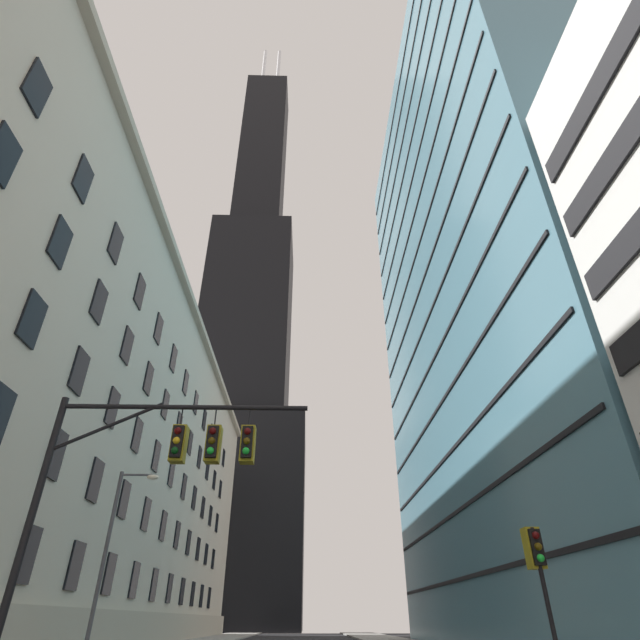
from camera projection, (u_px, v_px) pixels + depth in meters
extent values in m
cube|color=beige|center=(72.00, 446.00, 41.50)|extent=(16.78, 75.47, 28.59)
cube|color=#B2A893|center=(195.00, 312.00, 48.82)|extent=(0.70, 75.47, 0.60)
cube|color=#B2A893|center=(143.00, 630.00, 34.76)|extent=(0.50, 75.47, 2.20)
cube|color=black|center=(27.00, 554.00, 20.34)|extent=(0.14, 1.40, 2.20)
cube|color=black|center=(75.00, 566.00, 24.59)|extent=(0.14, 1.40, 2.20)
cube|color=black|center=(109.00, 574.00, 28.85)|extent=(0.14, 1.40, 2.20)
cube|color=black|center=(134.00, 580.00, 33.10)|extent=(0.14, 1.40, 2.20)
cube|color=black|center=(154.00, 585.00, 37.36)|extent=(0.14, 1.40, 2.20)
cube|color=black|center=(169.00, 588.00, 41.61)|extent=(0.14, 1.40, 2.20)
cube|color=black|center=(182.00, 591.00, 45.87)|extent=(0.14, 1.40, 2.20)
cube|color=black|center=(193.00, 594.00, 50.12)|extent=(0.14, 1.40, 2.20)
cube|color=black|center=(201.00, 596.00, 54.38)|extent=(0.14, 1.40, 2.20)
cube|color=black|center=(209.00, 598.00, 58.63)|extent=(0.14, 1.40, 2.20)
cube|color=black|center=(55.00, 454.00, 22.54)|extent=(0.14, 1.40, 2.20)
cube|color=black|center=(95.00, 480.00, 26.79)|extent=(0.14, 1.40, 2.20)
cube|color=black|center=(124.00, 499.00, 31.05)|extent=(0.14, 1.40, 2.20)
cube|color=black|center=(146.00, 514.00, 35.30)|extent=(0.14, 1.40, 2.20)
cube|color=black|center=(163.00, 526.00, 39.56)|extent=(0.14, 1.40, 2.20)
cube|color=black|center=(177.00, 535.00, 43.82)|extent=(0.14, 1.40, 2.20)
cube|color=black|center=(188.00, 543.00, 48.07)|extent=(0.14, 1.40, 2.20)
cube|color=black|center=(198.00, 549.00, 52.33)|extent=(0.14, 1.40, 2.20)
cube|color=black|center=(206.00, 554.00, 56.58)|extent=(0.14, 1.40, 2.20)
cube|color=black|center=(213.00, 559.00, 60.84)|extent=(0.14, 1.40, 2.20)
cube|color=black|center=(32.00, 319.00, 20.49)|extent=(0.14, 1.40, 2.20)
cube|color=black|center=(79.00, 371.00, 24.74)|extent=(0.14, 1.40, 2.20)
cube|color=black|center=(112.00, 408.00, 29.00)|extent=(0.14, 1.40, 2.20)
cube|color=black|center=(137.00, 435.00, 33.25)|extent=(0.14, 1.40, 2.20)
cube|color=black|center=(156.00, 456.00, 37.51)|extent=(0.14, 1.40, 2.20)
cube|color=black|center=(171.00, 473.00, 41.76)|extent=(0.14, 1.40, 2.20)
cube|color=black|center=(184.00, 487.00, 46.02)|extent=(0.14, 1.40, 2.20)
cube|color=black|center=(194.00, 498.00, 50.27)|extent=(0.14, 1.40, 2.20)
cube|color=black|center=(203.00, 508.00, 54.53)|extent=(0.14, 1.40, 2.20)
cube|color=black|center=(210.00, 516.00, 58.78)|extent=(0.14, 1.40, 2.20)
cube|color=black|center=(217.00, 523.00, 63.04)|extent=(0.14, 1.40, 2.20)
cube|color=black|center=(3.00, 155.00, 18.44)|extent=(0.14, 1.40, 2.20)
cube|color=black|center=(60.00, 242.00, 22.69)|extent=(0.14, 1.40, 2.20)
cube|color=black|center=(99.00, 302.00, 26.95)|extent=(0.14, 1.40, 2.20)
cube|color=black|center=(127.00, 346.00, 31.20)|extent=(0.14, 1.40, 2.20)
cube|color=black|center=(148.00, 379.00, 35.46)|extent=(0.14, 1.40, 2.20)
cube|color=black|center=(165.00, 405.00, 39.71)|extent=(0.14, 1.40, 2.20)
cube|color=black|center=(179.00, 426.00, 43.97)|extent=(0.14, 1.40, 2.20)
cube|color=black|center=(190.00, 443.00, 48.22)|extent=(0.14, 1.40, 2.20)
cube|color=black|center=(199.00, 457.00, 52.48)|extent=(0.14, 1.40, 2.20)
cube|color=black|center=(207.00, 470.00, 56.73)|extent=(0.14, 1.40, 2.20)
cube|color=black|center=(214.00, 480.00, 60.99)|extent=(0.14, 1.40, 2.20)
cube|color=black|center=(220.00, 489.00, 65.24)|extent=(0.14, 1.40, 2.20)
cube|color=black|center=(37.00, 88.00, 20.64)|extent=(0.14, 1.40, 2.20)
cube|color=black|center=(83.00, 179.00, 24.90)|extent=(0.14, 1.40, 2.20)
cube|color=black|center=(115.00, 243.00, 29.15)|extent=(0.14, 1.40, 2.20)
cube|color=black|center=(140.00, 292.00, 33.41)|extent=(0.14, 1.40, 2.20)
cube|color=black|center=(158.00, 329.00, 37.66)|extent=(0.14, 1.40, 2.20)
cube|color=black|center=(173.00, 359.00, 41.92)|extent=(0.14, 1.40, 2.20)
cube|color=black|center=(186.00, 383.00, 46.17)|extent=(0.14, 1.40, 2.20)
cube|color=black|center=(196.00, 403.00, 50.43)|extent=(0.14, 1.40, 2.20)
cube|color=black|center=(204.00, 420.00, 54.68)|extent=(0.14, 1.40, 2.20)
cube|color=black|center=(212.00, 434.00, 58.94)|extent=(0.14, 1.40, 2.20)
cube|color=black|center=(218.00, 447.00, 63.19)|extent=(0.14, 1.40, 2.20)
cube|color=black|center=(223.00, 458.00, 67.45)|extent=(0.14, 1.40, 2.20)
cube|color=black|center=(230.00, 521.00, 98.54)|extent=(29.66, 29.66, 37.62)
cube|color=black|center=(248.00, 325.00, 122.76)|extent=(20.76, 20.76, 54.72)
cube|color=black|center=(263.00, 159.00, 155.07)|extent=(13.35, 13.35, 68.40)
cylinder|color=silver|center=(264.00, 71.00, 179.84)|extent=(1.20, 1.20, 26.23)
cylinder|color=silver|center=(278.00, 72.00, 179.95)|extent=(1.20, 1.20, 26.23)
cube|color=black|center=(630.00, 27.00, 15.83)|extent=(0.16, 12.25, 1.10)
cube|color=teal|center=(498.00, 268.00, 45.93)|extent=(14.74, 41.69, 59.73)
cube|color=black|center=(462.00, 579.00, 32.20)|extent=(0.12, 40.69, 0.24)
cube|color=black|center=(453.00, 514.00, 34.30)|extent=(0.12, 40.69, 0.24)
cube|color=black|center=(446.00, 457.00, 36.40)|extent=(0.12, 40.69, 0.24)
cube|color=black|center=(439.00, 407.00, 38.50)|extent=(0.12, 40.69, 0.24)
cube|color=black|center=(433.00, 361.00, 40.60)|extent=(0.12, 40.69, 0.24)
cube|color=black|center=(427.00, 320.00, 42.70)|extent=(0.12, 40.69, 0.24)
cube|color=black|center=(422.00, 283.00, 44.79)|extent=(0.12, 40.69, 0.24)
cube|color=black|center=(418.00, 249.00, 46.89)|extent=(0.12, 40.69, 0.24)
cube|color=black|center=(413.00, 218.00, 48.99)|extent=(0.12, 40.69, 0.24)
cube|color=black|center=(410.00, 190.00, 51.09)|extent=(0.12, 40.69, 0.24)
cube|color=black|center=(406.00, 164.00, 53.19)|extent=(0.12, 40.69, 0.24)
cube|color=black|center=(403.00, 140.00, 55.29)|extent=(0.12, 40.69, 0.24)
cube|color=black|center=(400.00, 117.00, 57.39)|extent=(0.12, 40.69, 0.24)
cube|color=black|center=(397.00, 96.00, 59.49)|extent=(0.12, 40.69, 0.24)
cylinder|color=black|center=(28.00, 527.00, 12.58)|extent=(0.20, 0.20, 7.08)
cylinder|color=black|center=(186.00, 407.00, 14.38)|extent=(7.14, 0.14, 0.14)
cylinder|color=black|center=(108.00, 426.00, 14.02)|extent=(2.94, 0.10, 1.49)
cylinder|color=black|center=(182.00, 417.00, 14.22)|extent=(0.04, 0.04, 0.60)
cube|color=black|center=(178.00, 442.00, 13.83)|extent=(0.30, 0.30, 0.90)
cube|color=olive|center=(179.00, 444.00, 13.97)|extent=(0.40, 0.40, 1.04)
sphere|color=#450808|center=(178.00, 431.00, 13.84)|extent=(0.20, 0.20, 0.20)
sphere|color=yellow|center=(176.00, 440.00, 13.69)|extent=(0.20, 0.20, 0.20)
sphere|color=#083D10|center=(175.00, 450.00, 13.54)|extent=(0.20, 0.20, 0.20)
cylinder|color=black|center=(215.00, 417.00, 14.24)|extent=(0.04, 0.04, 0.60)
cube|color=black|center=(212.00, 443.00, 13.85)|extent=(0.30, 0.30, 0.90)
cube|color=olive|center=(213.00, 444.00, 13.99)|extent=(0.40, 0.40, 1.04)
sphere|color=#450808|center=(213.00, 431.00, 13.86)|extent=(0.20, 0.20, 0.20)
sphere|color=#4B3A08|center=(212.00, 441.00, 13.71)|extent=(0.20, 0.20, 0.20)
sphere|color=green|center=(210.00, 451.00, 13.56)|extent=(0.20, 0.20, 0.20)
cylinder|color=black|center=(249.00, 418.00, 14.26)|extent=(0.04, 0.04, 0.60)
cube|color=black|center=(247.00, 443.00, 13.87)|extent=(0.30, 0.30, 0.90)
cube|color=olive|center=(248.00, 445.00, 14.01)|extent=(0.40, 0.40, 1.04)
sphere|color=#450808|center=(247.00, 431.00, 13.88)|extent=(0.20, 0.20, 0.20)
sphere|color=#4B3A08|center=(247.00, 441.00, 13.73)|extent=(0.20, 0.20, 0.20)
sphere|color=green|center=(246.00, 451.00, 13.59)|extent=(0.20, 0.20, 0.20)
cylinder|color=black|center=(548.00, 604.00, 12.60)|extent=(0.12, 0.12, 3.68)
cube|color=black|center=(536.00, 547.00, 13.30)|extent=(0.30, 0.30, 0.90)
cube|color=olive|center=(533.00, 548.00, 13.45)|extent=(0.40, 0.40, 1.04)
sphere|color=#450808|center=(536.00, 535.00, 13.31)|extent=(0.20, 0.20, 0.20)
sphere|color=#4B3A08|center=(538.00, 547.00, 13.17)|extent=(0.20, 0.20, 0.20)
sphere|color=green|center=(541.00, 558.00, 13.02)|extent=(0.20, 0.20, 0.20)
cylinder|color=#47474C|center=(104.00, 559.00, 21.45)|extent=(0.18, 0.18, 7.57)
cylinder|color=#47474C|center=(137.00, 475.00, 23.38)|extent=(1.50, 0.10, 0.10)
ellipsoid|color=#EFE5C6|center=(153.00, 477.00, 23.34)|extent=(0.56, 0.32, 0.24)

